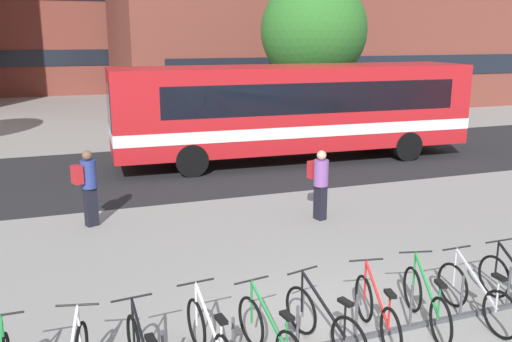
{
  "coord_description": "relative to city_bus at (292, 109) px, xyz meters",
  "views": [
    {
      "loc": [
        -3.5,
        -5.98,
        4.2
      ],
      "look_at": [
        0.33,
        5.01,
        1.31
      ],
      "focal_mm": 38.68,
      "sensor_mm": 36.0,
      "label": 1
    }
  ],
  "objects": [
    {
      "name": "parked_bicycle_red_6",
      "position": [
        -3.27,
        -10.9,
        -1.39
      ],
      "size": [
        0.52,
        1.71,
        0.99
      ],
      "rotation": [
        0.0,
        0.0,
        1.4
      ],
      "color": "black",
      "rests_on": "ground"
    },
    {
      "name": "parked_bicycle_green_7",
      "position": [
        -2.43,
        -10.87,
        -1.39
      ],
      "size": [
        0.58,
        1.69,
        0.99
      ],
      "rotation": [
        0.0,
        0.0,
        1.34
      ],
      "color": "black",
      "rests_on": "ground"
    },
    {
      "name": "commuter_red_pack_1",
      "position": [
        -1.77,
        -5.88,
        -0.83
      ],
      "size": [
        0.43,
        0.58,
        1.64
      ],
      "rotation": [
        0.0,
        0.0,
        4.97
      ],
      "color": "black",
      "rests_on": "ground"
    },
    {
      "name": "parked_bicycle_silver_8",
      "position": [
        -1.62,
        -10.96,
        -1.39
      ],
      "size": [
        0.52,
        1.72,
        0.99
      ],
      "rotation": [
        0.0,
        0.0,
        1.59
      ],
      "color": "black",
      "rests_on": "ground"
    },
    {
      "name": "parked_bicycle_green_4",
      "position": [
        -4.92,
        -10.99,
        -1.39
      ],
      "size": [
        0.52,
        1.71,
        0.99
      ],
      "rotation": [
        0.0,
        0.0,
        1.74
      ],
      "color": "black",
      "rests_on": "ground"
    },
    {
      "name": "parked_bicycle_black_5",
      "position": [
        -4.11,
        -10.92,
        -1.39
      ],
      "size": [
        0.6,
        1.68,
        0.99
      ],
      "rotation": [
        0.0,
        0.0,
        1.81
      ],
      "color": "black",
      "rests_on": "ground"
    },
    {
      "name": "street_tree_1",
      "position": [
        3.29,
        5.49,
        2.59
      ],
      "size": [
        4.61,
        4.61,
        6.69
      ],
      "color": "brown",
      "rests_on": "ground"
    },
    {
      "name": "bus_lane_asphalt",
      "position": [
        -3.7,
        -0.0,
        -1.77
      ],
      "size": [
        80.0,
        7.2,
        0.01
      ],
      "primitive_type": "cube",
      "color": "#232326",
      "rests_on": "ground"
    },
    {
      "name": "building_centre_block",
      "position": [
        -7.46,
        29.34,
        4.82
      ],
      "size": [
        16.09,
        10.2,
        13.18
      ],
      "color": "brown",
      "rests_on": "ground"
    },
    {
      "name": "city_bus",
      "position": [
        0.0,
        0.0,
        0.0
      ],
      "size": [
        12.11,
        3.0,
        3.2
      ],
      "rotation": [
        0.0,
        0.0,
        3.11
      ],
      "color": "red",
      "rests_on": "ground"
    },
    {
      "name": "parked_bicycle_white_3",
      "position": [
        -5.68,
        -10.81,
        -1.39
      ],
      "size": [
        0.52,
        1.72,
        0.99
      ],
      "rotation": [
        0.0,
        0.0,
        1.68
      ],
      "color": "black",
      "rests_on": "ground"
    },
    {
      "name": "commuter_red_pack_2",
      "position": [
        -6.85,
        -4.64,
        -0.77
      ],
      "size": [
        0.6,
        0.48,
        1.73
      ],
      "rotation": [
        0.0,
        0.0,
        0.38
      ],
      "color": "black",
      "rests_on": "ground"
    }
  ]
}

